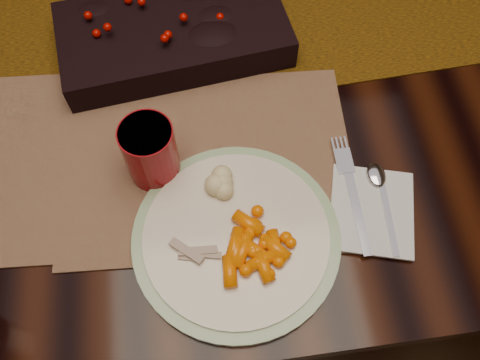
{
  "coord_description": "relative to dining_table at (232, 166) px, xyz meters",
  "views": [
    {
      "loc": [
        -0.06,
        -0.59,
        1.44
      ],
      "look_at": [
        -0.02,
        -0.26,
        0.8
      ],
      "focal_mm": 38.0,
      "sensor_mm": 36.0,
      "label": 1
    }
  ],
  "objects": [
    {
      "name": "floor",
      "position": [
        0.0,
        0.0,
        -0.38
      ],
      "size": [
        5.0,
        5.0,
        0.0
      ],
      "primitive_type": "plane",
      "color": "black",
      "rests_on": "ground"
    },
    {
      "name": "dining_table",
      "position": [
        0.0,
        0.0,
        0.0
      ],
      "size": [
        1.8,
        1.0,
        0.75
      ],
      "primitive_type": "cube",
      "color": "black",
      "rests_on": "floor"
    },
    {
      "name": "table_runner",
      "position": [
        0.05,
        0.09,
        0.38
      ],
      "size": [
        1.7,
        0.43,
        0.0
      ],
      "primitive_type": "cube",
      "rotation": [
        0.0,
        0.0,
        0.05
      ],
      "color": "#371E04",
      "rests_on": "dining_table"
    },
    {
      "name": "centerpiece",
      "position": [
        -0.09,
        0.04,
        0.42
      ],
      "size": [
        0.4,
        0.24,
        0.08
      ],
      "primitive_type": null,
      "rotation": [
        0.0,
        0.0,
        0.12
      ],
      "color": "black",
      "rests_on": "table_runner"
    },
    {
      "name": "placemat_main",
      "position": [
        -0.06,
        -0.19,
        0.38
      ],
      "size": [
        0.47,
        0.36,
        0.0
      ],
      "primitive_type": "cube",
      "rotation": [
        0.0,
        0.0,
        -0.07
      ],
      "color": "#8E6B4F",
      "rests_on": "dining_table"
    },
    {
      "name": "dinner_plate",
      "position": [
        -0.03,
        -0.33,
        0.39
      ],
      "size": [
        0.32,
        0.32,
        0.02
      ],
      "primitive_type": "cylinder",
      "rotation": [
        0.0,
        0.0,
        0.07
      ],
      "color": "beige",
      "rests_on": "placemat_main"
    },
    {
      "name": "baby_carrots",
      "position": [
        -0.0,
        -0.35,
        0.4
      ],
      "size": [
        0.13,
        0.11,
        0.02
      ],
      "primitive_type": null,
      "rotation": [
        0.0,
        0.0,
        -0.19
      ],
      "color": "#F76A00",
      "rests_on": "dinner_plate"
    },
    {
      "name": "mashed_potatoes",
      "position": [
        -0.05,
        -0.25,
        0.41
      ],
      "size": [
        0.09,
        0.08,
        0.04
      ],
      "primitive_type": null,
      "rotation": [
        0.0,
        0.0,
        0.21
      ],
      "color": "#F0CE8A",
      "rests_on": "dinner_plate"
    },
    {
      "name": "turkey_shreds",
      "position": [
        -0.09,
        -0.34,
        0.4
      ],
      "size": [
        0.07,
        0.06,
        0.01
      ],
      "primitive_type": null,
      "rotation": [
        0.0,
        0.0,
        -0.13
      ],
      "color": "tan",
      "rests_on": "dinner_plate"
    },
    {
      "name": "napkin",
      "position": [
        0.17,
        -0.31,
        0.38
      ],
      "size": [
        0.15,
        0.17,
        0.0
      ],
      "primitive_type": "cube",
      "rotation": [
        0.0,
        0.0,
        -0.28
      ],
      "color": "white",
      "rests_on": "placemat_main"
    },
    {
      "name": "fork",
      "position": [
        0.15,
        -0.29,
        0.39
      ],
      "size": [
        0.03,
        0.17,
        0.0
      ],
      "primitive_type": null,
      "rotation": [
        0.0,
        0.0,
        -0.02
      ],
      "color": "#B4B5D7",
      "rests_on": "napkin"
    },
    {
      "name": "spoon",
      "position": [
        0.19,
        -0.31,
        0.39
      ],
      "size": [
        0.04,
        0.14,
        0.0
      ],
      "primitive_type": null,
      "rotation": [
        0.0,
        0.0,
        -0.08
      ],
      "color": "#BABABA",
      "rests_on": "napkin"
    },
    {
      "name": "red_cup",
      "position": [
        -0.14,
        -0.2,
        0.43
      ],
      "size": [
        0.1,
        0.1,
        0.11
      ],
      "primitive_type": "cylinder",
      "rotation": [
        0.0,
        0.0,
        -0.31
      ],
      "color": "maroon",
      "rests_on": "placemat_main"
    }
  ]
}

